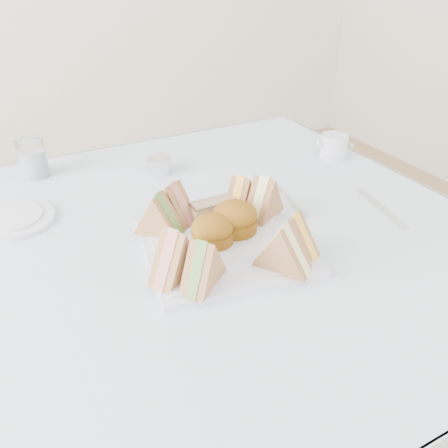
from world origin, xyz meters
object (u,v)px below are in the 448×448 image
serving_plate (224,245)px  water_glass (33,158)px  table (214,369)px  creamer_jug (334,146)px

serving_plate → water_glass: size_ratio=3.09×
table → water_glass: bearing=121.6°
serving_plate → water_glass: 0.54m
table → serving_plate: serving_plate is taller
water_glass → serving_plate: bearing=-62.5°
serving_plate → water_glass: (-0.25, 0.47, 0.04)m
serving_plate → creamer_jug: 0.50m
serving_plate → creamer_jug: (0.44, 0.24, 0.02)m
table → water_glass: (-0.25, 0.41, 0.42)m
serving_plate → creamer_jug: bearing=38.4°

